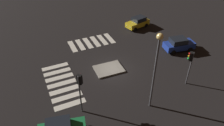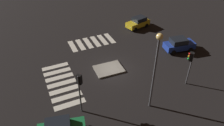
{
  "view_description": "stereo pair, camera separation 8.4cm",
  "coord_description": "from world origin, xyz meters",
  "px_view_note": "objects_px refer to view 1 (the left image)",
  "views": [
    {
      "loc": [
        8.45,
        18.55,
        15.75
      ],
      "look_at": [
        0.0,
        0.0,
        1.0
      ],
      "focal_mm": 33.98,
      "sensor_mm": 36.0,
      "label": 1
    },
    {
      "loc": [
        8.37,
        18.58,
        15.75
      ],
      "look_at": [
        0.0,
        0.0,
        1.0
      ],
      "focal_mm": 33.98,
      "sensor_mm": 36.0,
      "label": 2
    }
  ],
  "objects_px": {
    "car_yellow": "(138,22)",
    "street_lamp": "(156,61)",
    "traffic_island": "(109,69)",
    "traffic_light_west": "(190,60)",
    "traffic_light_north": "(80,85)",
    "car_blue": "(179,44)"
  },
  "relations": [
    {
      "from": "car_yellow",
      "to": "traffic_light_west",
      "type": "bearing_deg",
      "value": 68.74
    },
    {
      "from": "traffic_island",
      "to": "street_lamp",
      "type": "relative_size",
      "value": 0.43
    },
    {
      "from": "traffic_light_west",
      "to": "traffic_light_north",
      "type": "bearing_deg",
      "value": 36.69
    },
    {
      "from": "traffic_light_west",
      "to": "street_lamp",
      "type": "distance_m",
      "value": 6.02
    },
    {
      "from": "traffic_island",
      "to": "traffic_light_west",
      "type": "xyz_separation_m",
      "value": [
        -6.73,
        5.77,
        3.01
      ]
    },
    {
      "from": "street_lamp",
      "to": "car_yellow",
      "type": "bearing_deg",
      "value": -116.12
    },
    {
      "from": "traffic_light_west",
      "to": "car_blue",
      "type": "bearing_deg",
      "value": -81.44
    },
    {
      "from": "traffic_island",
      "to": "car_blue",
      "type": "height_order",
      "value": "car_blue"
    },
    {
      "from": "car_yellow",
      "to": "street_lamp",
      "type": "height_order",
      "value": "street_lamp"
    },
    {
      "from": "traffic_light_west",
      "to": "street_lamp",
      "type": "relative_size",
      "value": 0.51
    },
    {
      "from": "traffic_light_north",
      "to": "traffic_light_west",
      "type": "xyz_separation_m",
      "value": [
        -11.61,
        0.93,
        -0.19
      ]
    },
    {
      "from": "car_yellow",
      "to": "car_blue",
      "type": "bearing_deg",
      "value": 88.17
    },
    {
      "from": "traffic_island",
      "to": "car_yellow",
      "type": "xyz_separation_m",
      "value": [
        -8.98,
        -8.58,
        0.76
      ]
    },
    {
      "from": "car_yellow",
      "to": "street_lamp",
      "type": "bearing_deg",
      "value": 51.53
    },
    {
      "from": "car_blue",
      "to": "traffic_light_north",
      "type": "height_order",
      "value": "traffic_light_north"
    },
    {
      "from": "car_yellow",
      "to": "traffic_light_north",
      "type": "height_order",
      "value": "traffic_light_north"
    },
    {
      "from": "street_lamp",
      "to": "traffic_light_west",
      "type": "bearing_deg",
      "value": -166.91
    },
    {
      "from": "car_yellow",
      "to": "street_lamp",
      "type": "distance_m",
      "value": 17.98
    },
    {
      "from": "car_blue",
      "to": "traffic_light_west",
      "type": "distance_m",
      "value": 7.39
    },
    {
      "from": "traffic_island",
      "to": "traffic_light_west",
      "type": "relative_size",
      "value": 0.84
    },
    {
      "from": "car_blue",
      "to": "street_lamp",
      "type": "relative_size",
      "value": 0.54
    },
    {
      "from": "street_lamp",
      "to": "traffic_light_north",
      "type": "bearing_deg",
      "value": -19.4
    }
  ]
}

